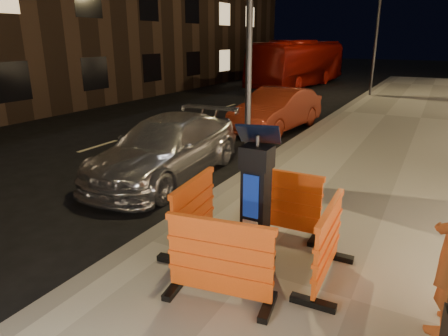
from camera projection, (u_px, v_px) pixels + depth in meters
The scene contains 13 objects.
ground_plane at pixel (145, 248), 5.97m from camera, with size 120.00×120.00×0.00m, color black.
sidewalk at pixel (351, 305), 4.59m from camera, with size 6.00×60.00×0.15m, color #9A988C.
kerb at pixel (145, 244), 5.95m from camera, with size 0.30×60.00×0.15m, color slate.
parking_kiosk at pixel (256, 199), 5.08m from camera, with size 0.56×0.56×1.77m, color black.
barrier_front at pixel (220, 261), 4.41m from camera, with size 1.27×0.52×0.99m, color #F65B19.
barrier_back at pixel (281, 202), 6.00m from camera, with size 1.27×0.52×0.99m, color #F65B19.
barrier_kerbside at pixel (194, 213), 5.64m from camera, with size 1.27×0.52×0.99m, color #F65B19.
barrier_bldgside at pixel (327, 244), 4.77m from camera, with size 1.27×0.52×0.99m, color #F65B19.
car_silver at pixel (168, 176), 9.07m from camera, with size 1.86×4.58×1.33m, color silver.
car_red at pixel (276, 130), 13.60m from camera, with size 1.48×4.24×1.40m, color maroon.
bus_doubledecker at pixel (298, 86), 26.03m from camera, with size 2.41×10.29×2.87m, color #981008.
street_lamp_mid at pixel (249, 29), 7.38m from camera, with size 0.12×0.12×6.00m, color #3F3F44.
street_lamp_far at pixel (376, 35), 19.91m from camera, with size 0.12×0.12×6.00m, color #3F3F44.
Camera 1 is at (3.57, -4.10, 3.00)m, focal length 32.00 mm.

